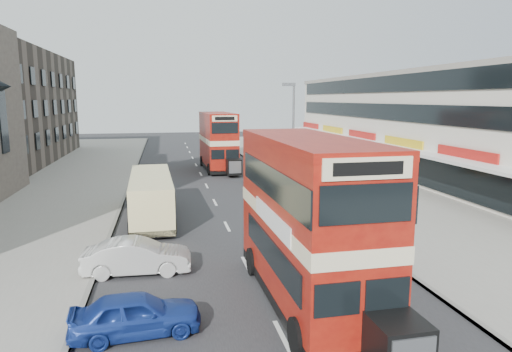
{
  "coord_description": "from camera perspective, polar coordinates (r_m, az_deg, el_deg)",
  "views": [
    {
      "loc": [
        -3.24,
        -16.01,
        6.94
      ],
      "look_at": [
        0.95,
        4.65,
        3.35
      ],
      "focal_mm": 31.94,
      "sensor_mm": 36.0,
      "label": 1
    }
  ],
  "objects": [
    {
      "name": "kerb_left",
      "position": [
        36.77,
        -15.71,
        -1.45
      ],
      "size": [
        0.2,
        90.0,
        0.16
      ],
      "primitive_type": "cube",
      "color": "gray",
      "rests_on": "ground"
    },
    {
      "name": "road_surface",
      "position": [
        36.81,
        -6.2,
        -1.24
      ],
      "size": [
        12.0,
        90.0,
        0.01
      ],
      "primitive_type": "cube",
      "color": "#28282B",
      "rests_on": "ground"
    },
    {
      "name": "car_left_front",
      "position": [
        19.1,
        -14.65,
        -9.73
      ],
      "size": [
        4.31,
        1.68,
        1.4
      ],
      "primitive_type": "imported",
      "rotation": [
        0.0,
        0.0,
        1.52
      ],
      "color": "silver",
      "rests_on": "ground"
    },
    {
      "name": "street_lamp",
      "position": [
        35.45,
        4.58,
        6.16
      ],
      "size": [
        1.0,
        0.2,
        8.12
      ],
      "color": "slate",
      "rests_on": "ground"
    },
    {
      "name": "bus_second",
      "position": [
        44.84,
        -4.77,
        4.4
      ],
      "size": [
        2.98,
        9.83,
        5.4
      ],
      "rotation": [
        0.0,
        0.0,
        3.17
      ],
      "color": "black",
      "rests_on": "ground"
    },
    {
      "name": "pavement_right",
      "position": [
        39.7,
        11.31,
        -0.48
      ],
      "size": [
        12.0,
        90.0,
        0.15
      ],
      "primitive_type": "cube",
      "color": "gray",
      "rests_on": "ground"
    },
    {
      "name": "kerb_right",
      "position": [
        37.83,
        3.04,
        -0.8
      ],
      "size": [
        0.2,
        90.0,
        0.16
      ],
      "primitive_type": "cube",
      "color": "gray",
      "rests_on": "ground"
    },
    {
      "name": "coach",
      "position": [
        27.12,
        -12.99,
        -2.35
      ],
      "size": [
        2.6,
        9.1,
        2.39
      ],
      "rotation": [
        0.0,
        0.0,
        0.03
      ],
      "color": "black",
      "rests_on": "ground"
    },
    {
      "name": "car_left_near",
      "position": [
        14.51,
        -14.8,
        -16.37
      ],
      "size": [
        3.93,
        1.85,
        1.3
      ],
      "primitive_type": "imported",
      "rotation": [
        0.0,
        0.0,
        1.65
      ],
      "color": "navy",
      "rests_on": "ground"
    },
    {
      "name": "pedestrian_near",
      "position": [
        33.4,
        8.76,
        -0.75
      ],
      "size": [
        0.72,
        0.69,
        1.63
      ],
      "primitive_type": "imported",
      "rotation": [
        0.0,
        0.0,
        3.82
      ],
      "color": "gray",
      "rests_on": "pavement_right"
    },
    {
      "name": "commercial_row",
      "position": [
        44.58,
        20.03,
        6.21
      ],
      "size": [
        9.9,
        46.2,
        9.3
      ],
      "color": "beige",
      "rests_on": "ground"
    },
    {
      "name": "ground",
      "position": [
        17.75,
        -0.01,
        -13.35
      ],
      "size": [
        160.0,
        160.0,
        0.0
      ],
      "primitive_type": "plane",
      "color": "#28282B",
      "rests_on": "ground"
    },
    {
      "name": "car_right_b",
      "position": [
        38.18,
        1.89,
        0.16
      ],
      "size": [
        4.62,
        2.22,
        1.27
      ],
      "primitive_type": "imported",
      "rotation": [
        0.0,
        0.0,
        -1.6
      ],
      "color": "orange",
      "rests_on": "ground"
    },
    {
      "name": "bus_main",
      "position": [
        15.48,
        6.53,
        -5.54
      ],
      "size": [
        2.9,
        10.0,
        5.5
      ],
      "rotation": [
        0.0,
        0.0,
        3.16
      ],
      "color": "black",
      "rests_on": "ground"
    },
    {
      "name": "car_right_a",
      "position": [
        33.89,
        3.53,
        -1.0
      ],
      "size": [
        4.73,
        2.15,
        1.34
      ],
      "primitive_type": "imported",
      "rotation": [
        0.0,
        0.0,
        -1.51
      ],
      "color": "maroon",
      "rests_on": "ground"
    },
    {
      "name": "pavement_left",
      "position": [
        37.69,
        -24.69,
        -1.72
      ],
      "size": [
        12.0,
        90.0,
        0.15
      ],
      "primitive_type": "cube",
      "color": "gray",
      "rests_on": "ground"
    },
    {
      "name": "cyclist",
      "position": [
        35.97,
        0.66,
        -0.31
      ],
      "size": [
        0.65,
        1.77,
        2.1
      ],
      "rotation": [
        0.0,
        0.0,
        0.02
      ],
      "color": "gray",
      "rests_on": "ground"
    }
  ]
}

